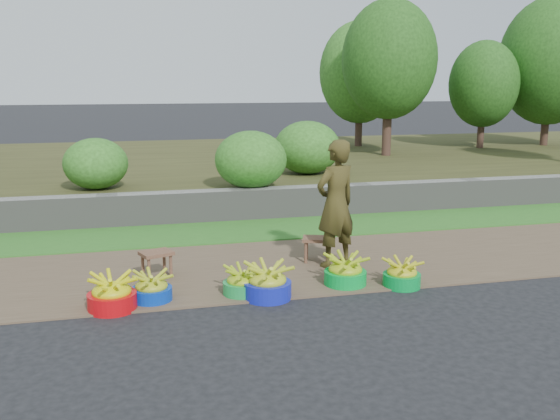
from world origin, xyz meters
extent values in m
plane|color=black|center=(0.00, 0.00, 0.00)|extent=(120.00, 120.00, 0.00)
cube|color=brown|center=(0.00, 1.25, 0.01)|extent=(80.00, 2.50, 0.02)
cube|color=#2F6E22|center=(0.00, 3.25, 0.02)|extent=(80.00, 1.50, 0.04)
cube|color=slate|center=(0.00, 4.10, 0.28)|extent=(80.00, 0.35, 0.55)
cube|color=#3A3A1A|center=(0.00, 9.00, 0.25)|extent=(80.00, 10.00, 0.50)
cylinder|color=#3C281F|center=(7.96, 9.53, 1.10)|extent=(0.19, 0.19, 1.21)
ellipsoid|color=#245618|center=(7.96, 9.53, 2.29)|extent=(1.93, 1.93, 2.41)
cylinder|color=#3C281F|center=(4.62, 8.48, 1.34)|extent=(0.23, 0.23, 1.69)
ellipsoid|color=#245618|center=(4.62, 8.48, 2.90)|extent=(2.37, 2.37, 2.97)
cylinder|color=#3C281F|center=(4.76, 10.84, 1.21)|extent=(0.21, 0.21, 1.42)
ellipsoid|color=#347423|center=(4.76, 10.84, 2.61)|extent=(2.33, 2.33, 2.92)
cylinder|color=#3C281F|center=(10.20, 9.73, 1.28)|extent=(0.22, 0.22, 1.55)
ellipsoid|color=#245618|center=(10.20, 9.73, 2.93)|extent=(2.94, 2.94, 3.67)
ellipsoid|color=#347423|center=(0.26, 4.45, 1.01)|extent=(1.28, 1.28, 1.02)
ellipsoid|color=#347423|center=(1.73, 5.89, 1.04)|extent=(1.36, 1.36, 1.08)
ellipsoid|color=#347423|center=(-2.41, 5.03, 0.95)|extent=(1.13, 1.13, 0.90)
cylinder|color=#BD090E|center=(-2.11, 0.17, 0.09)|extent=(0.52, 0.52, 0.19)
ellipsoid|color=#C7C70D|center=(-2.11, 0.17, 0.24)|extent=(0.46, 0.46, 0.30)
cylinder|color=#0732A9|center=(-1.69, 0.33, 0.08)|extent=(0.45, 0.45, 0.16)
ellipsoid|color=#A0AA1D|center=(-1.69, 0.33, 0.21)|extent=(0.39, 0.39, 0.26)
cylinder|color=#19923F|center=(-0.68, 0.29, 0.08)|extent=(0.45, 0.45, 0.16)
ellipsoid|color=#93AE17|center=(-0.68, 0.29, 0.20)|extent=(0.39, 0.39, 0.25)
cylinder|color=#131EAD|center=(-0.43, 0.13, 0.10)|extent=(0.54, 0.54, 0.19)
ellipsoid|color=#A6B11F|center=(-0.43, 0.13, 0.25)|extent=(0.47, 0.47, 0.31)
cylinder|color=#009F34|center=(0.57, 0.33, 0.09)|extent=(0.50, 0.50, 0.18)
ellipsoid|color=#96B016|center=(0.57, 0.33, 0.23)|extent=(0.44, 0.44, 0.29)
cylinder|color=#008E34|center=(1.20, 0.13, 0.08)|extent=(0.44, 0.44, 0.16)
ellipsoid|color=#B1AF17|center=(1.20, 0.13, 0.20)|extent=(0.39, 0.39, 0.25)
cube|color=brown|center=(-1.59, 1.13, 0.32)|extent=(0.45, 0.39, 0.04)
cylinder|color=brown|center=(-1.69, 0.99, 0.16)|extent=(0.04, 0.04, 0.28)
cylinder|color=brown|center=(-1.42, 1.09, 0.16)|extent=(0.04, 0.04, 0.28)
cylinder|color=brown|center=(-1.75, 1.18, 0.16)|extent=(0.04, 0.04, 0.28)
cylinder|color=brown|center=(-1.49, 1.27, 0.16)|extent=(0.04, 0.04, 0.28)
cube|color=brown|center=(0.52, 1.31, 0.33)|extent=(0.45, 0.39, 0.04)
cylinder|color=brown|center=(0.35, 1.27, 0.16)|extent=(0.04, 0.04, 0.29)
cylinder|color=brown|center=(0.62, 1.17, 0.16)|extent=(0.04, 0.04, 0.29)
cylinder|color=brown|center=(0.42, 1.45, 0.16)|extent=(0.04, 0.04, 0.29)
cylinder|color=brown|center=(0.69, 1.36, 0.16)|extent=(0.04, 0.04, 0.29)
imported|color=black|center=(0.69, 1.07, 0.84)|extent=(0.71, 0.59, 1.65)
camera|label=1|loc=(-1.90, -6.35, 2.40)|focal=40.00mm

